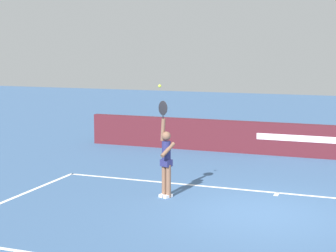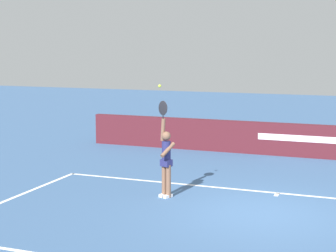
{
  "view_description": "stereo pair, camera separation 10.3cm",
  "coord_description": "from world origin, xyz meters",
  "views": [
    {
      "loc": [
        2.19,
        -11.55,
        3.54
      ],
      "look_at": [
        -2.38,
        0.53,
        1.69
      ],
      "focal_mm": 59.95,
      "sensor_mm": 36.0,
      "label": 1
    },
    {
      "loc": [
        2.29,
        -11.52,
        3.54
      ],
      "look_at": [
        -2.38,
        0.53,
        1.69
      ],
      "focal_mm": 59.95,
      "sensor_mm": 36.0,
      "label": 2
    }
  ],
  "objects": [
    {
      "name": "tennis_ball",
      "position": [
        -2.53,
        0.39,
        2.63
      ],
      "size": [
        0.07,
        0.07,
        0.07
      ],
      "color": "#CBE537"
    },
    {
      "name": "court_lines",
      "position": [
        0.0,
        -0.96,
        0.0
      ],
      "size": [
        11.56,
        5.61,
        0.0
      ],
      "color": "white",
      "rests_on": "ground"
    },
    {
      "name": "back_wall",
      "position": [
        0.0,
        6.52,
        0.53
      ],
      "size": [
        14.97,
        0.24,
        1.07
      ],
      "color": "#4C1821",
      "rests_on": "ground"
    },
    {
      "name": "ground_plane",
      "position": [
        0.0,
        0.0,
        0.0
      ],
      "size": [
        60.0,
        60.0,
        0.0
      ],
      "primitive_type": "plane",
      "color": "#395A85"
    },
    {
      "name": "tennis_player",
      "position": [
        -2.41,
        0.47,
        0.94
      ],
      "size": [
        0.44,
        0.46,
        2.29
      ],
      "color": "brown",
      "rests_on": "ground"
    }
  ]
}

